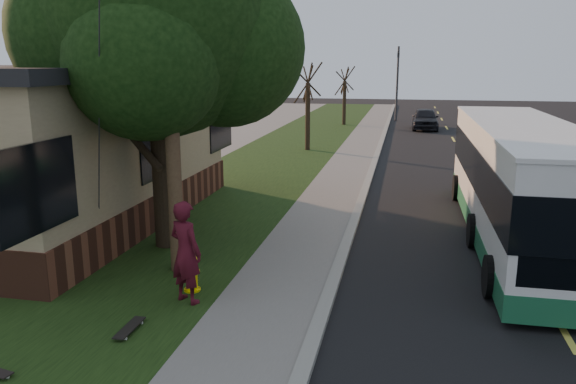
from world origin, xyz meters
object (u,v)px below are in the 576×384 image
object	(u,v)px
traffic_signal	(397,78)
bare_tree_near	(308,108)
utility_pole	(168,47)
bare_tree_far	(344,97)
leafy_tree	(161,25)
dumpster	(152,165)
distant_car	(425,119)
transit_bus	(520,179)
skateboarder	(186,252)
fire_hydrant	(192,273)
skateboard_main	(130,328)

from	to	relation	value
traffic_signal	bare_tree_near	bearing A→B (deg)	-104.04
utility_pole	traffic_signal	xyz separation A→B (m)	(3.81, 33.01, -1.47)
bare_tree_far	traffic_signal	size ratio (longest dim) A/B	0.73
leafy_tree	bare_tree_near	xyz separation A→B (m)	(0.67, 15.35, -3.02)
dumpster	bare_tree_near	bearing A→B (deg)	65.16
leafy_tree	dumpster	world-z (taller)	leafy_tree
bare_tree_near	distant_car	world-z (taller)	bare_tree_near
dumpster	distant_car	bearing A→B (deg)	62.85
utility_pole	traffic_signal	size ratio (longest dim) A/B	1.65
leafy_tree	bare_tree_near	size ratio (longest dim) A/B	1.81
utility_pole	dumpster	distance (m)	9.95
leafy_tree	transit_bus	bearing A→B (deg)	15.43
bare_tree_near	bare_tree_far	world-z (taller)	bare_tree_near
bare_tree_near	skateboarder	distance (m)	18.54
bare_tree_near	utility_pole	bearing A→B (deg)	-89.34
fire_hydrant	bare_tree_far	xyz separation A→B (m)	(-0.40, 30.00, 1.57)
leafy_tree	distant_car	distance (m)	27.41
transit_bus	dumpster	xyz separation A→B (m)	(-11.74, 4.12, -0.83)
leafy_tree	bare_tree_near	bearing A→B (deg)	87.50
traffic_signal	distant_car	xyz separation A→B (m)	(2.01, -5.14, -2.46)
bare_tree_near	skateboard_main	bearing A→B (deg)	-88.50
fire_hydrant	traffic_signal	distance (m)	34.25
utility_pole	bare_tree_far	bearing A→B (deg)	89.40
bare_tree_far	dumpster	distance (m)	21.50
fire_hydrant	transit_bus	size ratio (longest dim) A/B	0.07
traffic_signal	utility_pole	bearing A→B (deg)	-96.58
transit_bus	leafy_tree	bearing A→B (deg)	-164.57
traffic_signal	skateboard_main	distance (m)	36.09
skateboarder	skateboard_main	world-z (taller)	skateboarder
bare_tree_near	bare_tree_far	bearing A→B (deg)	87.61
dumpster	leafy_tree	bearing A→B (deg)	-61.53
leafy_tree	dumpster	size ratio (longest dim) A/B	4.13
utility_pole	distant_car	world-z (taller)	utility_pole
utility_pole	dumpster	bearing A→B (deg)	118.29
utility_pole	leafy_tree	world-z (taller)	utility_pole
traffic_signal	dumpster	xyz separation A→B (m)	(-8.14, -24.95, -2.44)
fire_hydrant	skateboard_main	size ratio (longest dim) A/B	0.91
transit_bus	skateboarder	distance (m)	8.55
utility_pole	transit_bus	bearing A→B (deg)	28.01
skateboard_main	distant_car	world-z (taller)	distant_car
dumpster	skateboard_main	bearing A→B (deg)	-66.75
fire_hydrant	leafy_tree	size ratio (longest dim) A/B	0.09
traffic_signal	distant_car	size ratio (longest dim) A/B	1.34
fire_hydrant	distant_car	xyz separation A→B (m)	(5.11, 28.86, 0.27)
fire_hydrant	dumpster	size ratio (longest dim) A/B	0.39
distant_car	transit_bus	bearing A→B (deg)	-85.96
skateboard_main	skateboarder	bearing A→B (deg)	69.85
traffic_signal	dumpster	world-z (taller)	traffic_signal
fire_hydrant	distant_car	size ratio (longest dim) A/B	0.18
fire_hydrant	skateboarder	xyz separation A→B (m)	(0.10, -0.48, 0.59)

